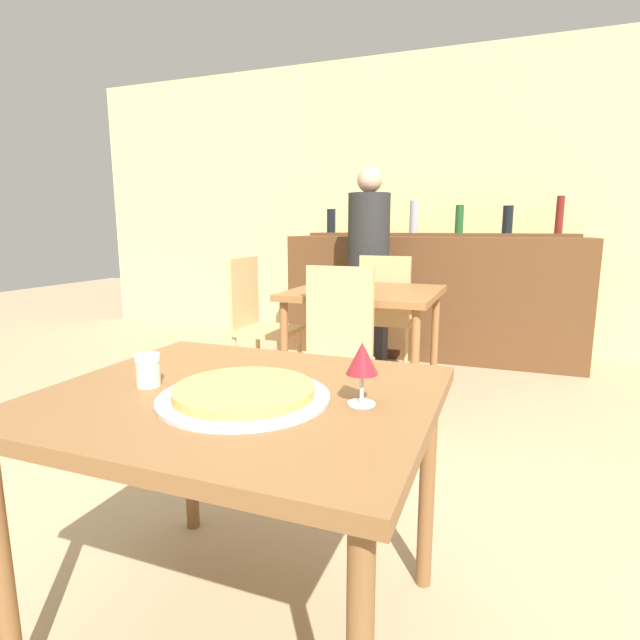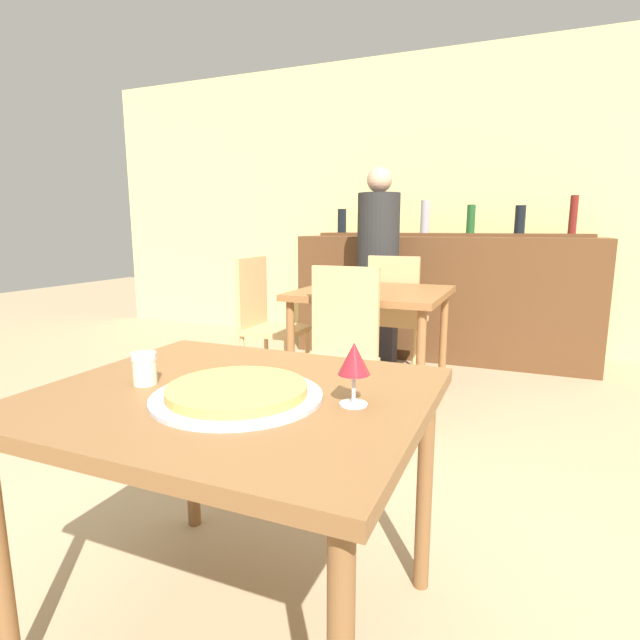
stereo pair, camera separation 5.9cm
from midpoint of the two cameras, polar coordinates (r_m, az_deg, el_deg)
ground_plane at (r=1.75m, az=-7.84°, el=-31.50°), size 16.00×16.00×0.00m
wall_back at (r=5.11m, az=15.41°, el=12.80°), size 8.00×0.05×2.80m
dining_table_near at (r=1.40m, az=-8.53°, el=-11.04°), size 1.03×0.89×0.74m
dining_table_far at (r=3.22m, az=6.55°, el=1.84°), size 0.91×0.90×0.78m
bar_counter at (r=4.64m, az=14.07°, el=2.50°), size 2.60×0.56×1.09m
bar_back_shelf at (r=4.74m, az=14.48°, el=10.05°), size 2.39×0.24×0.34m
chair_far_side_front at (r=2.67m, az=2.77°, el=-2.90°), size 0.40×0.40×0.96m
chair_far_side_back at (r=3.82m, az=9.09°, el=1.10°), size 0.40×0.40×0.96m
chair_far_side_left at (r=3.54m, az=-5.90°, el=0.42°), size 0.40×0.40×0.96m
pizza_tray at (r=1.30m, az=-8.16°, el=-8.21°), size 0.44×0.44×0.04m
cheese_shaker at (r=1.47m, az=-18.33°, el=-5.27°), size 0.07×0.07×0.09m
person_standing at (r=4.14m, az=7.03°, el=6.58°), size 0.34×0.34×1.64m
wine_glass at (r=1.22m, az=5.29°, el=-4.63°), size 0.08×0.08×0.16m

